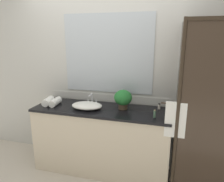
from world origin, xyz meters
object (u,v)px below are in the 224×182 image
at_px(rolled_towel_middle, 55,102).
at_px(rolled_towel_near_edge, 48,101).
at_px(amenity_bottle_body_wash, 159,106).
at_px(sink_basin, 87,106).
at_px(potted_plant, 123,98).
at_px(amenity_bottle_lotion, 155,114).
at_px(faucet, 92,101).

bearing_deg(rolled_towel_middle, rolled_towel_near_edge, -177.58).
bearing_deg(rolled_towel_middle, amenity_bottle_body_wash, 9.24).
bearing_deg(sink_basin, rolled_towel_middle, 178.98).
bearing_deg(rolled_towel_near_edge, potted_plant, 6.04).
xyz_separation_m(sink_basin, amenity_bottle_lotion, (0.88, -0.09, 0.01)).
bearing_deg(rolled_towel_middle, sink_basin, -1.02).
height_order(potted_plant, amenity_bottle_lotion, potted_plant).
distance_m(rolled_towel_near_edge, rolled_towel_middle, 0.11).
xyz_separation_m(potted_plant, rolled_towel_middle, (-0.93, -0.11, -0.10)).
bearing_deg(faucet, sink_basin, -90.00).
distance_m(sink_basin, rolled_towel_near_edge, 0.58).
xyz_separation_m(sink_basin, amenity_bottle_body_wash, (0.92, 0.23, -0.00)).
xyz_separation_m(amenity_bottle_body_wash, rolled_towel_near_edge, (-1.50, -0.23, 0.01)).
xyz_separation_m(potted_plant, amenity_bottle_body_wash, (0.46, 0.12, -0.11)).
relative_size(faucet, rolled_towel_middle, 0.73).
xyz_separation_m(amenity_bottle_body_wash, amenity_bottle_lotion, (-0.03, -0.33, 0.01)).
height_order(rolled_towel_near_edge, rolled_towel_middle, rolled_towel_near_edge).
bearing_deg(rolled_towel_near_edge, rolled_towel_middle, 2.42).
bearing_deg(rolled_towel_near_edge, sink_basin, -0.37).
height_order(amenity_bottle_body_wash, rolled_towel_near_edge, rolled_towel_near_edge).
height_order(sink_basin, amenity_bottle_lotion, amenity_bottle_lotion).
relative_size(sink_basin, faucet, 2.40).
relative_size(rolled_towel_near_edge, rolled_towel_middle, 0.96).
relative_size(faucet, rolled_towel_near_edge, 0.77).
height_order(amenity_bottle_lotion, rolled_towel_middle, amenity_bottle_lotion).
relative_size(amenity_bottle_body_wash, rolled_towel_near_edge, 0.34).
bearing_deg(amenity_bottle_lotion, rolled_towel_near_edge, 176.28).
bearing_deg(amenity_bottle_lotion, amenity_bottle_body_wash, 83.99).
bearing_deg(sink_basin, faucet, 90.00).
relative_size(faucet, potted_plant, 0.67).
distance_m(sink_basin, amenity_bottle_lotion, 0.89).
distance_m(amenity_bottle_lotion, rolled_towel_near_edge, 1.47).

